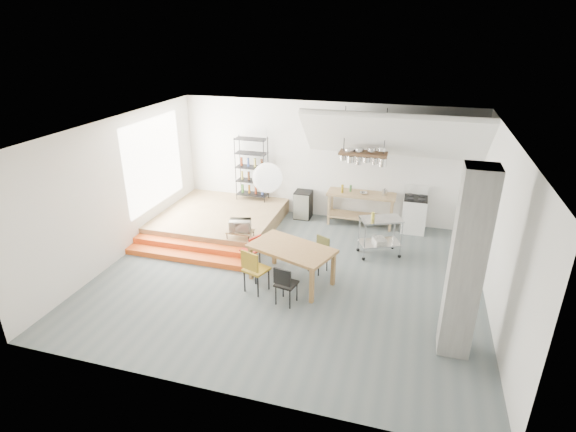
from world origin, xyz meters
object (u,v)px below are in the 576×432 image
(dining_table, at_px, (292,251))
(rolling_cart, at_px, (380,231))
(mini_fridge, at_px, (303,205))
(stove, at_px, (414,214))

(dining_table, bearing_deg, rolling_cart, 66.25)
(dining_table, xyz_separation_m, mini_fridge, (-0.62, 3.40, -0.34))
(dining_table, relative_size, mini_fridge, 2.49)
(stove, height_order, dining_table, stove)
(rolling_cart, height_order, mini_fridge, rolling_cart)
(stove, distance_m, dining_table, 4.12)
(mini_fridge, bearing_deg, dining_table, -79.59)
(dining_table, xyz_separation_m, rolling_cart, (1.65, 1.75, -0.12))
(stove, relative_size, mini_fridge, 1.51)
(rolling_cart, bearing_deg, dining_table, -157.81)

